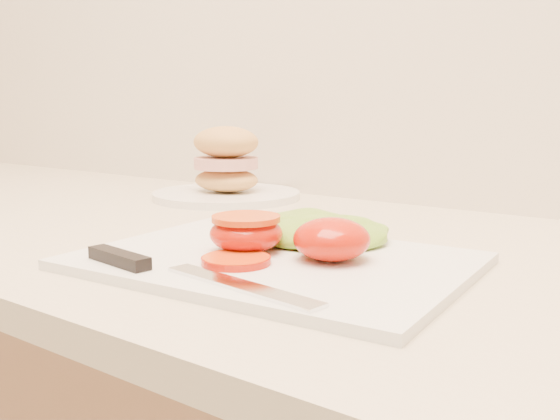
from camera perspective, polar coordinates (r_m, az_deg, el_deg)
The scene contains 8 objects.
cutting_board at distance 0.62m, azimuth -0.55°, elevation -4.69°, with size 0.37×0.27×0.01m, color silver.
tomato_half_dome at distance 0.60m, azimuth 4.74°, elevation -2.67°, with size 0.07×0.07×0.04m, color #B61D0D.
tomato_half_cut at distance 0.63m, azimuth -3.11°, elevation -2.00°, with size 0.07×0.07×0.04m.
tomato_slice_0 at distance 0.59m, azimuth -4.04°, elevation -4.58°, with size 0.06×0.06×0.01m, color #E34E10.
lettuce_leaf_0 at distance 0.69m, azimuth 1.84°, elevation -1.67°, with size 0.14×0.10×0.03m, color #82B931.
lettuce_leaf_1 at distance 0.67m, azimuth 5.48°, elevation -2.10°, with size 0.11×0.08×0.02m, color #82B931.
knife at distance 0.57m, azimuth -10.66°, elevation -5.22°, with size 0.27×0.05×0.01m.
sandwich_plate at distance 1.05m, azimuth -4.94°, elevation 3.42°, with size 0.25×0.25×0.12m.
Camera 1 is at (0.06, 1.09, 1.09)m, focal length 40.00 mm.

